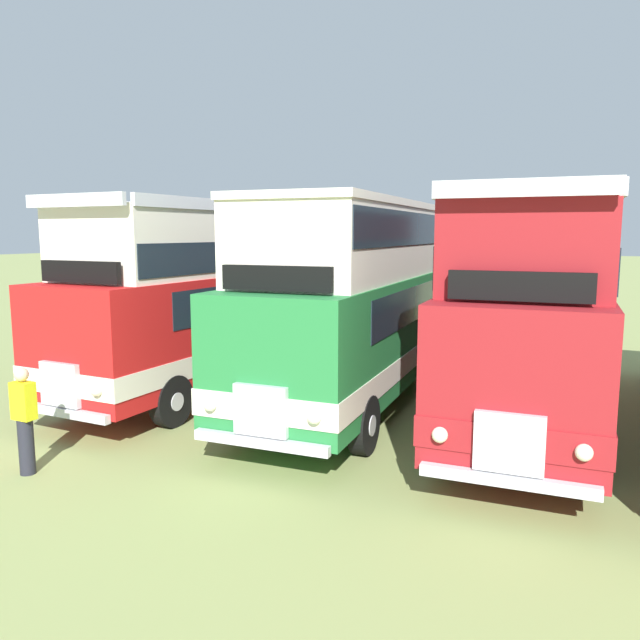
# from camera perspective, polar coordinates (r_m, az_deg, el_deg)

# --- Properties ---
(bus_first_in_row) EXTENTS (2.73, 11.36, 4.52)m
(bus_first_in_row) POSITION_cam_1_polar(r_m,az_deg,el_deg) (16.14, -7.76, 2.89)
(bus_first_in_row) COLOR red
(bus_first_in_row) RESTS_ON ground
(bus_second_in_row) EXTENTS (3.18, 11.28, 4.49)m
(bus_second_in_row) POSITION_cam_1_polar(r_m,az_deg,el_deg) (14.50, 4.74, 2.79)
(bus_second_in_row) COLOR #237538
(bus_second_in_row) RESTS_ON ground
(bus_third_in_row) EXTENTS (3.12, 10.42, 4.52)m
(bus_third_in_row) POSITION_cam_1_polar(r_m,az_deg,el_deg) (13.34, 19.35, 1.40)
(bus_third_in_row) COLOR maroon
(bus_third_in_row) RESTS_ON ground
(marshal_person) EXTENTS (0.36, 0.24, 1.73)m
(marshal_person) POSITION_cam_1_polar(r_m,az_deg,el_deg) (10.84, -25.80, -8.38)
(marshal_person) COLOR #23232D
(marshal_person) RESTS_ON ground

